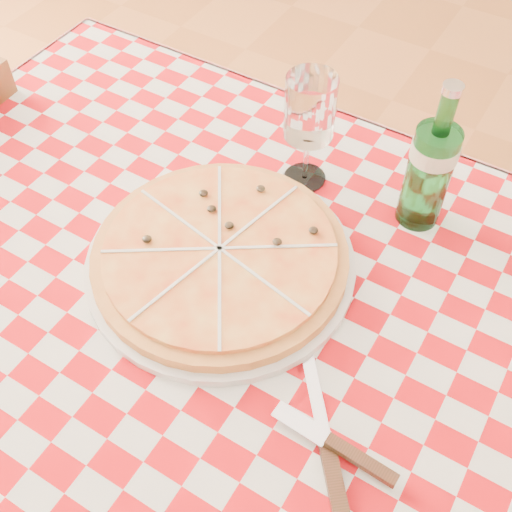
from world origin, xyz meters
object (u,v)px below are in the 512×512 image
at_px(dining_table, 246,360).
at_px(wine_glass, 308,132).
at_px(pizza_plate, 220,255).
at_px(water_bottle, 433,157).

distance_m(dining_table, wine_glass, 0.34).
xyz_separation_m(pizza_plate, wine_glass, (0.02, 0.21, 0.07)).
relative_size(pizza_plate, wine_glass, 2.01).
distance_m(water_bottle, wine_glass, 0.18).
xyz_separation_m(dining_table, pizza_plate, (-0.08, 0.06, 0.12)).
bearing_deg(wine_glass, pizza_plate, -94.65).
bearing_deg(pizza_plate, water_bottle, 49.27).
bearing_deg(dining_table, water_bottle, 67.66).
height_order(water_bottle, wine_glass, water_bottle).
distance_m(dining_table, water_bottle, 0.38).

